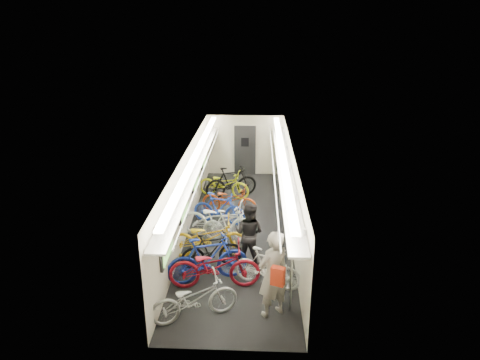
# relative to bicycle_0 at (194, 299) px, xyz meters

# --- Properties ---
(train_car_shell) EXTENTS (10.00, 10.00, 10.00)m
(train_car_shell) POSITION_rel_bicycle_0_xyz_m (0.37, 4.82, 1.17)
(train_car_shell) COLOR black
(train_car_shell) RESTS_ON ground
(bicycle_0) EXTENTS (1.95, 1.29, 0.97)m
(bicycle_0) POSITION_rel_bicycle_0_xyz_m (0.00, 0.00, 0.00)
(bicycle_0) COLOR #A3A4A8
(bicycle_0) RESTS_ON ground
(bicycle_1) EXTENTS (2.02, 1.13, 1.17)m
(bicycle_1) POSITION_rel_bicycle_0_xyz_m (0.12, 1.38, 0.10)
(bicycle_1) COLOR navy
(bicycle_1) RESTS_ON ground
(bicycle_2) EXTENTS (2.16, 0.93, 1.10)m
(bicycle_2) POSITION_rel_bicycle_0_xyz_m (0.30, 1.15, 0.07)
(bicycle_2) COLOR maroon
(bicycle_2) RESTS_ON ground
(bicycle_3) EXTENTS (1.62, 0.85, 0.94)m
(bicycle_3) POSITION_rel_bicycle_0_xyz_m (0.15, 2.01, -0.02)
(bicycle_3) COLOR black
(bicycle_3) RESTS_ON ground
(bicycle_4) EXTENTS (2.13, 0.89, 1.09)m
(bicycle_4) POSITION_rel_bicycle_0_xyz_m (-0.02, 2.53, 0.06)
(bicycle_4) COLOR gold
(bicycle_4) RESTS_ON ground
(bicycle_5) EXTENTS (1.58, 0.61, 0.92)m
(bicycle_5) POSITION_rel_bicycle_0_xyz_m (0.51, 3.40, -0.02)
(bicycle_5) COLOR white
(bicycle_5) RESTS_ON ground
(bicycle_6) EXTENTS (2.30, 1.28, 1.15)m
(bicycle_6) POSITION_rel_bicycle_0_xyz_m (0.20, 3.52, 0.09)
(bicycle_6) COLOR silver
(bicycle_6) RESTS_ON ground
(bicycle_7) EXTENTS (1.71, 0.83, 0.99)m
(bicycle_7) POSITION_rel_bicycle_0_xyz_m (0.10, 4.51, 0.01)
(bicycle_7) COLOR #1D3AAE
(bicycle_7) RESTS_ON ground
(bicycle_8) EXTENTS (1.91, 1.01, 0.95)m
(bicycle_8) POSITION_rel_bicycle_0_xyz_m (0.37, 5.21, -0.01)
(bicycle_8) COLOR #92310F
(bicycle_8) RESTS_ON ground
(bicycle_9) EXTENTS (1.93, 1.16, 1.12)m
(bicycle_9) POSITION_rel_bicycle_0_xyz_m (0.34, 6.62, 0.07)
(bicycle_9) COLOR black
(bicycle_9) RESTS_ON ground
(bicycle_10) EXTENTS (1.96, 1.15, 0.97)m
(bicycle_10) POSITION_rel_bicycle_0_xyz_m (0.08, 6.60, 0.00)
(bicycle_10) COLOR #C3CB13
(bicycle_10) RESTS_ON ground
(bicycle_11) EXTENTS (1.67, 0.96, 0.97)m
(bicycle_11) POSITION_rel_bicycle_0_xyz_m (1.52, 1.24, 0.00)
(bicycle_11) COLOR silver
(bicycle_11) RESTS_ON ground
(passenger_near) EXTENTS (0.85, 0.78, 1.94)m
(passenger_near) POSITION_rel_bicycle_0_xyz_m (1.60, 0.22, 0.49)
(passenger_near) COLOR gray
(passenger_near) RESTS_ON ground
(passenger_mid) EXTENTS (0.97, 0.87, 1.63)m
(passenger_mid) POSITION_rel_bicycle_0_xyz_m (1.06, 2.30, 0.33)
(passenger_mid) COLOR black
(passenger_mid) RESTS_ON ground
(backpack) EXTENTS (0.29, 0.22, 0.38)m
(backpack) POSITION_rel_bicycle_0_xyz_m (1.67, -0.32, 0.80)
(backpack) COLOR #AA2611
(backpack) RESTS_ON passenger_near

